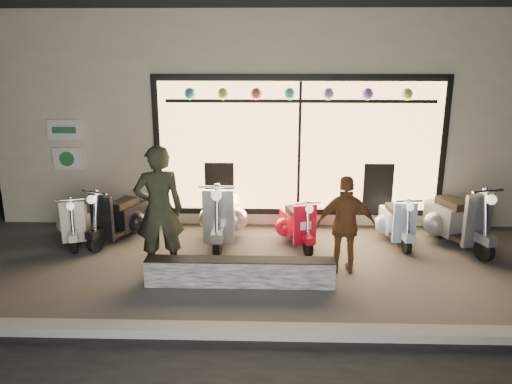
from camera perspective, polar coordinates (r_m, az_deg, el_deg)
ground at (r=7.93m, az=-0.39°, el=-8.50°), size 40.00×40.00×0.00m
kerb at (r=6.13m, az=-1.09°, el=-15.63°), size 40.00×0.25×0.12m
shop_building at (r=12.28m, az=0.47°, el=10.29°), size 10.20×6.23×4.20m
graffiti_barrier at (r=7.27m, az=-1.85°, el=-9.13°), size 2.71×0.28×0.40m
scooter_silver at (r=8.89m, az=-3.88°, el=-2.65°), size 0.52×1.59×1.15m
scooter_red at (r=8.81m, az=4.59°, el=-3.60°), size 0.61×1.22×0.87m
scooter_black at (r=9.28m, az=-15.01°, el=-2.76°), size 0.80×1.37×1.00m
scooter_cream at (r=9.45m, az=-19.92°, el=-3.12°), size 0.65×1.24×0.89m
scooter_blue at (r=9.23m, az=15.64°, el=-3.22°), size 0.45×1.23×0.88m
scooter_grey at (r=9.36m, az=21.61°, el=-2.88°), size 0.82×1.56×1.12m
man at (r=7.57m, az=-11.02°, el=-2.03°), size 0.82×0.65×1.97m
woman at (r=7.61m, az=10.23°, el=-3.73°), size 0.89×0.39×1.51m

